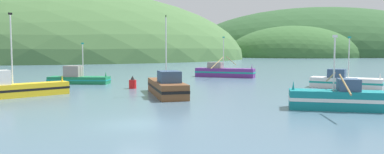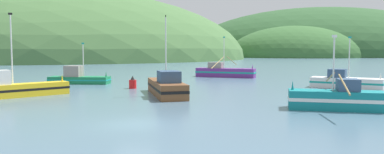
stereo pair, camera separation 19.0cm
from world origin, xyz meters
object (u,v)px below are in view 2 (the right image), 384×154
at_px(fishing_boat_green, 78,78).
at_px(channel_buoy, 133,83).
at_px(fishing_boat_purple, 224,72).
at_px(fishing_boat_brown, 167,86).
at_px(fishing_boat_yellow, 12,89).
at_px(fishing_boat_white, 345,82).
at_px(fishing_boat_teal, 337,99).

bearing_deg(fishing_boat_green, channel_buoy, -31.25).
bearing_deg(fishing_boat_purple, fishing_boat_brown, -87.13).
bearing_deg(fishing_boat_yellow, fishing_boat_white, -28.53).
distance_m(fishing_boat_white, channel_buoy, 24.74).
height_order(fishing_boat_brown, channel_buoy, fishing_boat_brown).
relative_size(fishing_boat_brown, fishing_boat_teal, 1.00).
relative_size(fishing_boat_green, fishing_boat_teal, 0.80).
relative_size(fishing_boat_purple, channel_buoy, 9.41).
bearing_deg(fishing_boat_yellow, fishing_boat_purple, 6.73).
relative_size(fishing_boat_purple, fishing_boat_brown, 1.42).
bearing_deg(fishing_boat_teal, fishing_boat_green, -25.96).
xyz_separation_m(fishing_boat_purple, fishing_boat_brown, (-6.36, -23.96, 0.01)).
relative_size(fishing_boat_purple, fishing_boat_white, 1.75).
distance_m(fishing_boat_green, fishing_boat_yellow, 13.98).
bearing_deg(fishing_boat_purple, channel_buoy, -103.88).
bearing_deg(fishing_boat_brown, fishing_boat_teal, -136.44).
xyz_separation_m(fishing_boat_green, fishing_boat_yellow, (-1.01, -13.94, 0.09)).
xyz_separation_m(fishing_boat_brown, fishing_boat_yellow, (-14.26, -2.59, -0.03)).
height_order(fishing_boat_teal, channel_buoy, fishing_boat_teal).
bearing_deg(fishing_boat_brown, fishing_boat_green, 32.21).
distance_m(fishing_boat_brown, fishing_boat_yellow, 14.49).
distance_m(fishing_boat_purple, fishing_boat_green, 23.32).
xyz_separation_m(fishing_boat_green, fishing_boat_white, (33.18, -3.54, 0.02)).
relative_size(fishing_boat_purple, fishing_boat_teal, 1.42).
bearing_deg(fishing_boat_green, fishing_boat_purple, 33.94).
height_order(fishing_boat_white, channel_buoy, fishing_boat_white).
height_order(fishing_boat_purple, fishing_boat_yellow, fishing_boat_yellow).
bearing_deg(fishing_boat_teal, fishing_boat_yellow, -1.19).
xyz_separation_m(fishing_boat_teal, fishing_boat_yellow, (-28.12, 5.16, 0.00)).
bearing_deg(fishing_boat_green, fishing_boat_brown, -39.38).
distance_m(fishing_boat_brown, channel_buoy, 7.60).
height_order(fishing_boat_yellow, channel_buoy, fishing_boat_yellow).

